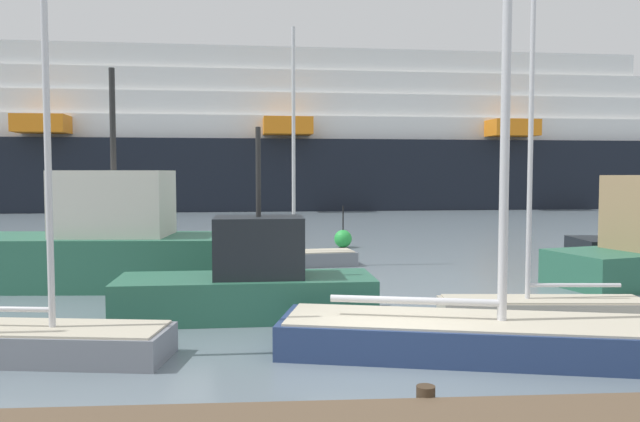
# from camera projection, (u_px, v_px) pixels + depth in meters

# --- Properties ---
(ground_plane) EXTENTS (600.00, 600.00, 0.00)m
(ground_plane) POSITION_uv_depth(u_px,v_px,m) (383.00, 362.00, 11.23)
(ground_plane) COLOR slate
(sailboat_1) EXTENTS (4.85, 1.47, 7.39)m
(sailboat_1) POSITION_uv_depth(u_px,v_px,m) (543.00, 302.00, 14.64)
(sailboat_1) COLOR #BCB29E
(sailboat_1) RESTS_ON ground_plane
(sailboat_2) EXTENTS (5.43, 1.99, 8.47)m
(sailboat_2) POSITION_uv_depth(u_px,v_px,m) (282.00, 255.00, 22.50)
(sailboat_2) COLOR gray
(sailboat_2) RESTS_ON ground_plane
(sailboat_3) EXTENTS (7.26, 3.42, 13.46)m
(sailboat_3) POSITION_uv_depth(u_px,v_px,m) (471.00, 323.00, 11.59)
(sailboat_3) COLOR navy
(sailboat_3) RESTS_ON ground_plane
(sailboat_4) EXTENTS (5.12, 2.09, 7.61)m
(sailboat_4) POSITION_uv_depth(u_px,v_px,m) (32.00, 338.00, 11.38)
(sailboat_4) COLOR gray
(sailboat_4) RESTS_ON ground_plane
(fishing_boat_0) EXTENTS (8.64, 3.34, 6.40)m
(fishing_boat_0) POSITION_uv_depth(u_px,v_px,m) (105.00, 245.00, 18.59)
(fishing_boat_0) COLOR #2D6B51
(fishing_boat_0) RESTS_ON ground_plane
(fishing_boat_3) EXTENTS (5.97, 2.21, 4.41)m
(fishing_boat_3) POSITION_uv_depth(u_px,v_px,m) (250.00, 283.00, 14.65)
(fishing_boat_3) COLOR #2D6B51
(fishing_boat_3) RESTS_ON ground_plane
(channel_buoy_1) EXTENTS (0.79, 0.79, 1.87)m
(channel_buoy_1) POSITION_uv_depth(u_px,v_px,m) (343.00, 239.00, 28.19)
(channel_buoy_1) COLOR green
(channel_buoy_1) RESTS_ON ground_plane
(cruise_ship) EXTENTS (113.85, 22.37, 20.03)m
(cruise_ship) POSITION_uv_depth(u_px,v_px,m) (176.00, 140.00, 60.11)
(cruise_ship) COLOR black
(cruise_ship) RESTS_ON ground_plane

